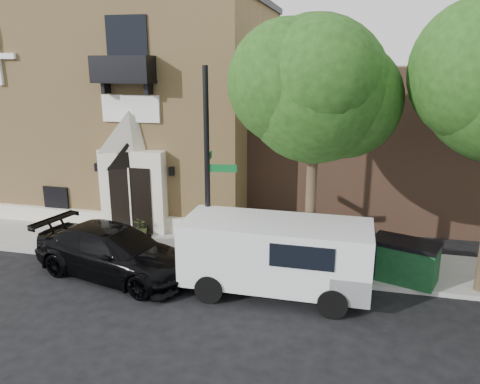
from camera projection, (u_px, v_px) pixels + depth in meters
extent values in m
plane|color=black|center=(128.00, 264.00, 15.77)|extent=(120.00, 120.00, 0.00)
cube|color=gray|center=(172.00, 248.00, 16.93)|extent=(42.00, 3.00, 0.15)
cube|color=tan|center=(140.00, 106.00, 22.72)|extent=(12.00, 10.00, 9.00)
cube|color=black|center=(135.00, 4.00, 21.47)|extent=(12.20, 10.20, 0.30)
cube|color=silver|center=(92.00, 218.00, 19.02)|extent=(12.00, 0.30, 0.60)
cube|color=silver|center=(134.00, 191.00, 18.10)|extent=(2.60, 0.55, 3.20)
pyramid|color=silver|center=(130.00, 131.00, 17.47)|extent=(2.60, 0.55, 1.50)
cube|color=black|center=(131.00, 201.00, 17.91)|extent=(1.70, 0.06, 2.60)
cube|color=silver|center=(130.00, 201.00, 17.87)|extent=(0.06, 0.04, 2.60)
cube|color=white|center=(131.00, 109.00, 17.43)|extent=(2.30, 0.10, 1.00)
cube|color=black|center=(124.00, 82.00, 16.79)|extent=(2.20, 0.90, 0.10)
cube|color=black|center=(117.00, 69.00, 16.27)|extent=(2.20, 0.06, 0.90)
cube|color=black|center=(97.00, 69.00, 16.91)|extent=(0.06, 0.90, 0.90)
cube|color=black|center=(151.00, 69.00, 16.44)|extent=(0.06, 0.90, 0.90)
cube|color=black|center=(127.00, 47.00, 16.86)|extent=(1.60, 0.08, 2.20)
cube|color=black|center=(56.00, 199.00, 19.25)|extent=(1.10, 0.10, 1.00)
cube|color=#F82704|center=(57.00, 198.00, 19.28)|extent=(0.85, 0.06, 0.75)
cube|color=black|center=(97.00, 167.00, 18.34)|extent=(0.18, 0.18, 0.32)
cube|color=black|center=(172.00, 171.00, 17.64)|extent=(0.18, 0.18, 0.32)
cube|color=brown|center=(465.00, 141.00, 20.65)|extent=(18.00, 8.00, 6.40)
cylinder|color=#38281C|center=(310.00, 209.00, 14.24)|extent=(0.32, 0.32, 4.20)
sphere|color=#1A3C10|center=(315.00, 90.00, 13.28)|extent=(4.20, 4.20, 4.20)
sphere|color=#1A3C10|center=(344.00, 100.00, 13.46)|extent=(3.36, 3.36, 3.36)
sphere|color=#1A3C10|center=(290.00, 83.00, 13.20)|extent=(3.57, 3.57, 3.57)
sphere|color=#1A3C10|center=(322.00, 76.00, 12.47)|extent=(3.15, 3.15, 3.15)
imported|color=black|center=(114.00, 252.00, 14.77)|extent=(5.86, 3.44, 1.59)
cube|color=silver|center=(276.00, 252.00, 13.50)|extent=(5.38, 2.19, 1.82)
cube|color=silver|center=(351.00, 277.00, 13.15)|extent=(1.09, 2.15, 0.75)
cube|color=black|center=(369.00, 250.00, 12.82)|extent=(0.34, 1.82, 0.75)
cube|color=black|center=(302.00, 257.00, 12.19)|extent=(1.71, 0.06, 0.64)
cylinder|color=black|center=(209.00, 289.00, 13.19)|extent=(0.82, 0.28, 0.81)
cylinder|color=black|center=(228.00, 260.00, 15.09)|extent=(0.82, 0.28, 0.81)
cylinder|color=black|center=(333.00, 303.00, 12.39)|extent=(0.82, 0.28, 0.81)
cylinder|color=black|center=(336.00, 271.00, 14.29)|extent=(0.82, 0.28, 0.81)
cylinder|color=black|center=(207.00, 171.00, 14.43)|extent=(0.17, 0.17, 6.34)
cube|color=#0A5622|center=(222.00, 168.00, 14.37)|extent=(0.89, 0.18, 0.23)
cube|color=#0A5622|center=(209.00, 157.00, 14.79)|extent=(0.18, 0.89, 0.23)
cylinder|color=#AC1300|center=(258.00, 265.00, 15.27)|extent=(0.39, 0.39, 0.09)
cylinder|color=#AC1300|center=(258.00, 255.00, 15.18)|extent=(0.28, 0.28, 0.60)
sphere|color=#AC1300|center=(258.00, 245.00, 15.09)|extent=(0.28, 0.28, 0.28)
cylinder|color=#AC1300|center=(258.00, 253.00, 15.17)|extent=(0.49, 0.13, 0.13)
cube|color=#0F3A19|center=(404.00, 262.00, 14.16)|extent=(2.12, 1.61, 1.15)
cube|color=black|center=(406.00, 243.00, 13.99)|extent=(2.18, 1.67, 0.13)
imported|color=#4D5D2D|center=(143.00, 226.00, 17.93)|extent=(0.77, 0.72, 0.71)
imported|color=black|center=(368.00, 246.00, 14.96)|extent=(0.55, 0.36, 1.49)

